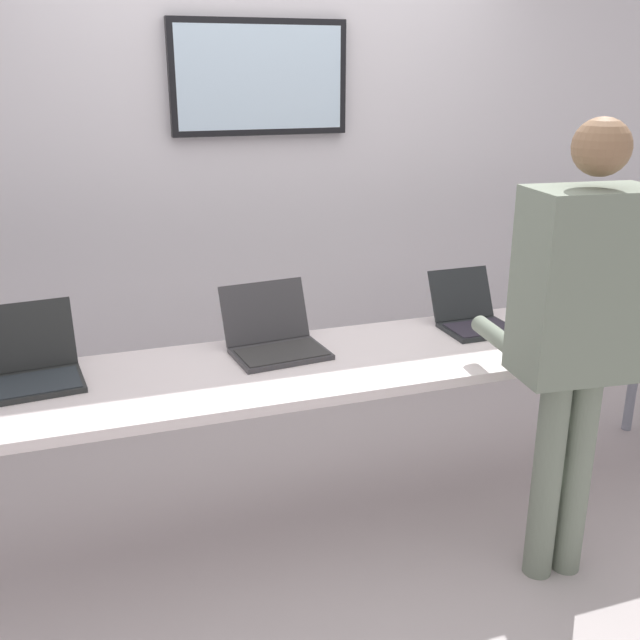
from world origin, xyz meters
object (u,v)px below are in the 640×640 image
object	(u,v)px
workbench	(347,366)
person	(579,317)
laptop_station_0	(35,365)
coffee_mug	(597,336)
laptop_station_1	(274,337)
laptop_station_2	(472,315)
laptop_station_3	(640,297)

from	to	relation	value
workbench	person	world-z (taller)	person
laptop_station_0	coffee_mug	distance (m)	2.28
laptop_station_1	person	xyz separation A→B (m)	(0.90, -0.78, 0.24)
laptop_station_2	workbench	bearing A→B (deg)	-166.93
person	laptop_station_3	bearing A→B (deg)	38.11
laptop_station_1	laptop_station_2	distance (m)	0.94
laptop_station_0	laptop_station_3	distance (m)	2.82
laptop_station_2	laptop_station_1	bearing A→B (deg)	179.93
workbench	laptop_station_0	distance (m)	1.22
workbench	laptop_station_1	world-z (taller)	laptop_station_1
laptop_station_2	person	size ratio (longest dim) A/B	0.20
laptop_station_0	laptop_station_3	xyz separation A→B (m)	(2.82, -0.01, -0.01)
laptop_station_3	person	xyz separation A→B (m)	(-0.98, -0.77, 0.25)
laptop_station_0	workbench	bearing A→B (deg)	-7.14
laptop_station_0	laptop_station_1	size ratio (longest dim) A/B	0.88
laptop_station_2	laptop_station_0	bearing A→B (deg)	-179.86
person	coffee_mug	size ratio (longest dim) A/B	17.47
workbench	person	bearing A→B (deg)	-44.53
workbench	laptop_station_2	distance (m)	0.70
laptop_station_2	laptop_station_3	world-z (taller)	laptop_station_2
workbench	coffee_mug	distance (m)	1.07
person	coffee_mug	xyz separation A→B (m)	(0.41, 0.37, -0.25)
laptop_station_1	person	world-z (taller)	person
person	laptop_station_2	bearing A→B (deg)	87.13
laptop_station_3	coffee_mug	world-z (taller)	laptop_station_3
person	laptop_station_1	bearing A→B (deg)	139.09
person	coffee_mug	distance (m)	0.61
laptop_station_1	coffee_mug	distance (m)	1.37
laptop_station_3	person	distance (m)	1.26
laptop_station_0	laptop_station_1	xyz separation A→B (m)	(0.94, 0.01, -0.00)
laptop_station_0	laptop_station_3	world-z (taller)	laptop_station_0
workbench	coffee_mug	bearing A→B (deg)	-13.50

